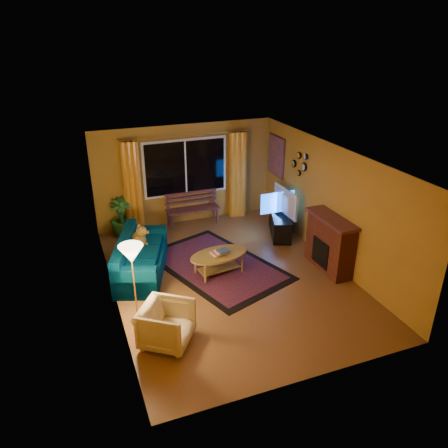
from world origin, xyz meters
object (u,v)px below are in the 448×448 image
object	(u,v)px
floor_lamp	(134,285)
coffee_table	(219,263)
bench	(193,216)
armchair	(167,323)
tv_console	(280,224)
sofa	(141,256)

from	to	relation	value
floor_lamp	coffee_table	bearing A→B (deg)	28.68
bench	armchair	size ratio (longest dim) A/B	1.76
tv_console	sofa	bearing A→B (deg)	-147.86
armchair	floor_lamp	size ratio (longest dim) A/B	0.52
floor_lamp	tv_console	world-z (taller)	floor_lamp
bench	coffee_table	distance (m)	2.54
armchair	floor_lamp	bearing A→B (deg)	61.74
bench	sofa	xyz separation A→B (m)	(-1.70, -1.99, 0.20)
sofa	bench	bearing A→B (deg)	68.93
bench	coffee_table	size ratio (longest dim) A/B	1.09
sofa	coffee_table	bearing A→B (deg)	-0.78
armchair	tv_console	xyz separation A→B (m)	(3.53, 2.93, -0.12)
bench	tv_console	distance (m)	2.22
bench	floor_lamp	world-z (taller)	floor_lamp
floor_lamp	bench	bearing A→B (deg)	59.42
tv_console	bench	bearing A→B (deg)	164.86
sofa	tv_console	distance (m)	3.55
armchair	tv_console	bearing A→B (deg)	-14.71
armchair	floor_lamp	distance (m)	0.86
armchair	coffee_table	xyz separation A→B (m)	(1.51, 1.73, -0.16)
floor_lamp	coffee_table	size ratio (longest dim) A/B	1.19
bench	armchair	world-z (taller)	armchair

